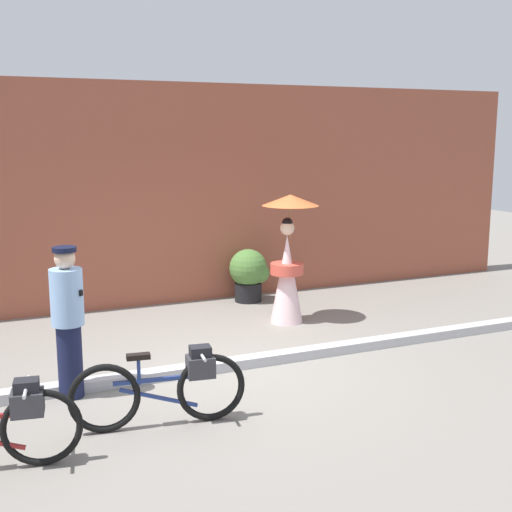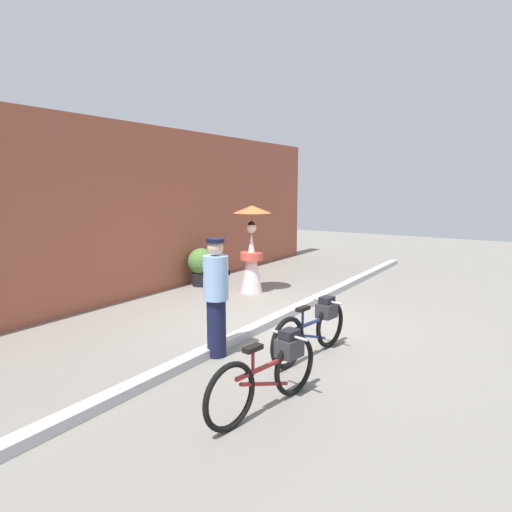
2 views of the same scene
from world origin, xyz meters
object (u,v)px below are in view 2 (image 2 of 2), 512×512
at_px(bicycle_far_side, 270,371).
at_px(person_officer, 216,295).
at_px(person_with_parasol, 252,249).
at_px(bicycle_near_officer, 314,327).
at_px(potted_plant_by_door, 202,265).

relative_size(bicycle_far_side, person_officer, 1.03).
height_order(bicycle_far_side, person_officer, person_officer).
xyz_separation_m(bicycle_far_side, person_officer, (0.84, 1.37, 0.45)).
bearing_deg(person_officer, person_with_parasol, 26.24).
relative_size(bicycle_far_side, person_with_parasol, 0.88).
bearing_deg(person_officer, bicycle_far_side, -121.70).
bearing_deg(bicycle_near_officer, person_with_parasol, 46.42).
distance_m(bicycle_near_officer, person_officer, 1.40).
bearing_deg(potted_plant_by_door, person_with_parasol, -88.45).
distance_m(person_officer, potted_plant_by_door, 4.51).
relative_size(bicycle_near_officer, potted_plant_by_door, 1.91).
bearing_deg(bicycle_far_side, person_officer, 58.30).
height_order(bicycle_far_side, potted_plant_by_door, potted_plant_by_door).
height_order(bicycle_near_officer, person_with_parasol, person_with_parasol).
relative_size(person_officer, potted_plant_by_door, 1.84).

